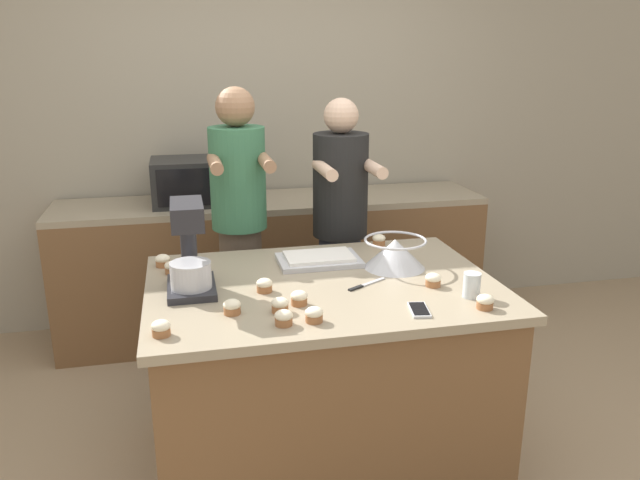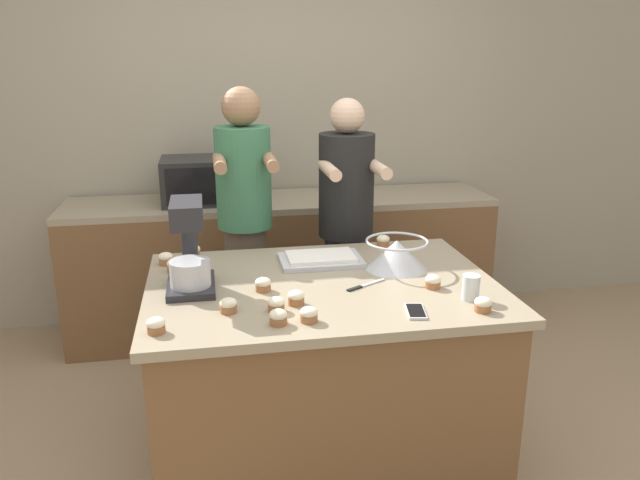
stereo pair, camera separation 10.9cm
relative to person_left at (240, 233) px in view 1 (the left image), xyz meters
name	(u,v)px [view 1 (the left image)]	position (x,y,z in m)	size (l,w,h in m)	color
ground_plane	(323,455)	(0.28, -0.80, -0.90)	(16.00, 16.00, 0.00)	#937A5B
back_wall	(263,128)	(0.28, 1.03, 0.45)	(10.00, 0.06, 2.70)	gray
island_counter	(323,372)	(0.28, -0.80, -0.46)	(1.52, 1.09, 0.88)	brown
back_counter	(274,265)	(0.28, 0.68, -0.44)	(2.80, 0.60, 0.92)	brown
person_left	(240,233)	(0.00, 0.00, 0.00)	(0.32, 0.49, 1.69)	brown
person_right	(340,234)	(0.57, 0.00, -0.04)	(0.33, 0.49, 1.62)	#33384C
stand_mixer	(189,253)	(-0.28, -0.77, 0.15)	(0.20, 0.30, 0.39)	#232328
mixing_bowl	(395,252)	(0.66, -0.67, 0.06)	(0.29, 0.29, 0.14)	#BCBCC1
baking_tray	(319,259)	(0.32, -0.53, 0.00)	(0.39, 0.26, 0.04)	#BCBCC1
microwave_oven	(193,181)	(-0.22, 0.68, 0.17)	(0.51, 0.38, 0.29)	black
cell_phone	(419,310)	(0.58, -1.18, -0.01)	(0.09, 0.15, 0.01)	silver
drinking_glass	(472,285)	(0.84, -1.09, 0.03)	(0.07, 0.07, 0.10)	silver
knife	(365,285)	(0.45, -0.87, -0.01)	(0.20, 0.13, 0.01)	#BCBCC1
cupcake_0	(264,285)	(0.02, -0.85, 0.01)	(0.07, 0.07, 0.06)	#9E6038
cupcake_1	(232,307)	(-0.14, -1.05, 0.01)	(0.07, 0.07, 0.06)	#9E6038
cupcake_2	(284,318)	(0.04, -1.19, 0.01)	(0.07, 0.07, 0.06)	#9E6038
cupcake_3	(163,261)	(-0.41, -0.42, 0.01)	(0.07, 0.07, 0.06)	#9E6038
cupcake_4	(280,305)	(0.05, -1.07, 0.01)	(0.07, 0.07, 0.06)	#9E6038
cupcake_5	(433,280)	(0.74, -0.94, 0.01)	(0.07, 0.07, 0.06)	#9E6038
cupcake_6	(314,315)	(0.16, -1.19, 0.01)	(0.07, 0.07, 0.06)	#9E6038
cupcake_7	(299,298)	(0.13, -1.02, 0.01)	(0.07, 0.07, 0.06)	#9E6038
cupcake_8	(172,267)	(-0.36, -0.53, 0.01)	(0.07, 0.07, 0.06)	#9E6038
cupcake_9	(485,302)	(0.84, -1.22, 0.01)	(0.07, 0.07, 0.06)	#9E6038
cupcake_10	(190,253)	(-0.28, -0.32, 0.01)	(0.07, 0.07, 0.06)	#9E6038
cupcake_11	(161,328)	(-0.40, -1.19, 0.01)	(0.07, 0.07, 0.06)	#9E6038
cupcake_12	(379,240)	(0.69, -0.32, 0.01)	(0.07, 0.07, 0.06)	#9E6038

